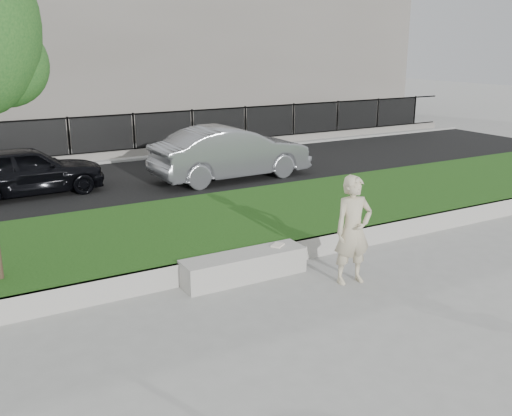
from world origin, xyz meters
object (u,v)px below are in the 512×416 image
stone_bench (244,266)px  car_silver (231,153)px  man (353,230)px  car_dark (27,171)px  book (278,245)px

stone_bench → car_silver: (3.21, 6.72, 0.59)m
man → car_dark: (-3.85, 8.65, -0.22)m
book → car_dark: (-3.05, 7.58, 0.24)m
book → man: bearing=-88.4°
car_dark → car_silver: bearing=-101.7°
man → book: (-0.80, 1.07, -0.46)m
car_dark → book: bearing=-160.4°
stone_bench → car_silver: 7.46m
car_dark → car_silver: (5.54, -0.92, 0.11)m
man → car_dark: man is taller
car_dark → car_silver: size_ratio=0.83×
man → car_silver: bearing=85.9°
stone_bench → car_silver: bearing=64.5°
car_dark → car_silver: 5.62m
stone_bench → man: (1.51, -1.02, 0.70)m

